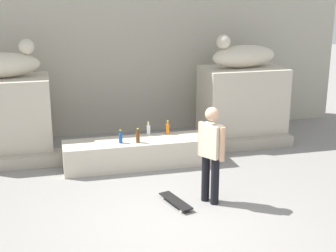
# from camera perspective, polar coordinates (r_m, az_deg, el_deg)

# --- Properties ---
(ground_plane) EXTENTS (40.00, 40.00, 0.00)m
(ground_plane) POSITION_cam_1_polar(r_m,az_deg,el_deg) (7.87, 0.39, -10.86)
(ground_plane) COLOR gray
(facade_wall) EXTENTS (11.39, 0.60, 5.89)m
(facade_wall) POSITION_cam_1_polar(r_m,az_deg,el_deg) (12.13, -5.90, 13.14)
(facade_wall) COLOR #B4AF9B
(facade_wall) RESTS_ON ground_plane
(pedestal_left) EXTENTS (1.88, 1.19, 1.72)m
(pedestal_left) POSITION_cam_1_polar(r_m,az_deg,el_deg) (10.83, -18.43, 0.84)
(pedestal_left) COLOR beige
(pedestal_left) RESTS_ON ground_plane
(pedestal_right) EXTENTS (1.88, 1.19, 1.72)m
(pedestal_right) POSITION_cam_1_polar(r_m,az_deg,el_deg) (11.67, 8.61, 2.56)
(pedestal_right) COLOR beige
(pedestal_right) RESTS_ON ground_plane
(statue_reclining_left) EXTENTS (1.67, 0.80, 0.78)m
(statue_reclining_left) POSITION_cam_1_polar(r_m,az_deg,el_deg) (10.60, -18.79, 6.83)
(statue_reclining_left) COLOR beige
(statue_reclining_left) RESTS_ON pedestal_left
(statue_reclining_right) EXTENTS (1.66, 0.79, 0.78)m
(statue_reclining_right) POSITION_cam_1_polar(r_m,az_deg,el_deg) (11.43, 8.70, 8.14)
(statue_reclining_right) COLOR beige
(statue_reclining_right) RESTS_ON pedestal_right
(ledge_block) EXTENTS (3.12, 0.78, 0.54)m
(ledge_block) POSITION_cam_1_polar(r_m,az_deg,el_deg) (10.02, -3.20, -3.10)
(ledge_block) COLOR beige
(ledge_block) RESTS_ON ground_plane
(skater) EXTENTS (0.36, 0.47, 1.67)m
(skater) POSITION_cam_1_polar(r_m,az_deg,el_deg) (8.15, 5.03, -2.91)
(skater) COLOR black
(skater) RESTS_ON ground_plane
(skateboard) EXTENTS (0.41, 0.82, 0.08)m
(skateboard) POSITION_cam_1_polar(r_m,az_deg,el_deg) (8.34, 0.89, -8.73)
(skateboard) COLOR black
(skateboard) RESTS_ON ground_plane
(bottle_blue) EXTENTS (0.07, 0.07, 0.27)m
(bottle_blue) POSITION_cam_1_polar(r_m,az_deg,el_deg) (9.74, -5.55, -1.36)
(bottle_blue) COLOR #194C99
(bottle_blue) RESTS_ON ledge_block
(bottle_orange) EXTENTS (0.08, 0.08, 0.29)m
(bottle_orange) POSITION_cam_1_polar(r_m,az_deg,el_deg) (10.26, -0.04, -0.30)
(bottle_orange) COLOR orange
(bottle_orange) RESTS_ON ledge_block
(bottle_brown) EXTENTS (0.08, 0.08, 0.29)m
(bottle_brown) POSITION_cam_1_polar(r_m,az_deg,el_deg) (9.74, -3.54, -1.25)
(bottle_brown) COLOR #593314
(bottle_brown) RESTS_ON ledge_block
(bottle_clear) EXTENTS (0.08, 0.08, 0.28)m
(bottle_clear) POSITION_cam_1_polar(r_m,az_deg,el_deg) (10.22, -2.30, -0.41)
(bottle_clear) COLOR silver
(bottle_clear) RESTS_ON ledge_block
(stair_step) EXTENTS (7.21, 0.50, 0.24)m
(stair_step) POSITION_cam_1_polar(r_m,az_deg,el_deg) (10.57, -3.75, -2.92)
(stair_step) COLOR #A9A08F
(stair_step) RESTS_ON ground_plane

